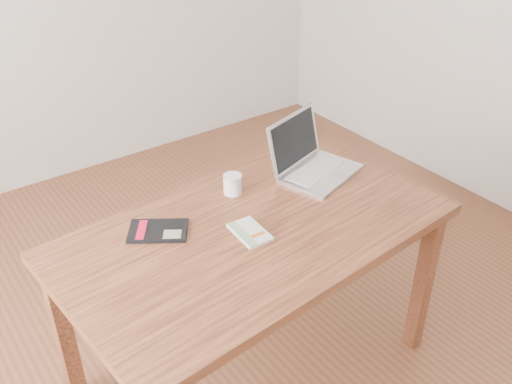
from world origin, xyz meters
TOP-DOWN VIEW (x-y plane):
  - room at (-0.07, 0.00)m, footprint 4.04×4.04m
  - desk at (0.02, -0.11)m, footprint 1.46×0.91m
  - white_guidebook at (-0.02, -0.13)m, footprint 0.11×0.17m
  - black_guidebook at (-0.27, 0.07)m, footprint 0.25×0.23m
  - laptop at (0.45, 0.08)m, footprint 0.39×0.36m
  - coffee_mug at (0.09, 0.13)m, footprint 0.10×0.07m

SIDE VIEW (x-z plane):
  - desk at x=0.02m, z-range 0.29..1.04m
  - black_guidebook at x=-0.27m, z-range 0.75..0.76m
  - white_guidebook at x=-0.02m, z-range 0.75..0.76m
  - coffee_mug at x=0.09m, z-range 0.75..0.83m
  - laptop at x=0.45m, z-range 0.69..0.91m
  - room at x=-0.07m, z-range 0.01..2.71m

